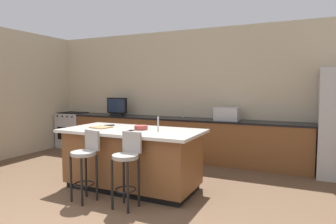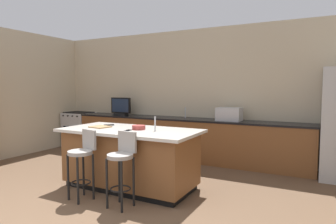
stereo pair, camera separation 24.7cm
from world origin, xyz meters
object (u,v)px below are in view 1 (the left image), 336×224
Objects in this scene: range_oven at (74,130)px; bar_stool_right at (127,163)px; microwave at (227,114)px; fruit_bowl at (141,128)px; cell_phone at (130,131)px; tv_remote at (109,125)px; bar_stool_left at (86,159)px; tv_monitor at (117,107)px; kitchen_island at (132,158)px; cutting_board at (101,127)px.

range_oven is 0.93× the size of bar_stool_right.
microwave reaches higher than fruit_bowl.
cell_phone is 0.88× the size of tv_remote.
range_oven is 5.43× the size of tv_remote.
microwave is 3.10m from bar_stool_left.
range_oven is 6.15× the size of cell_phone.
tv_monitor is at bearing 132.38° from fruit_bowl.
kitchen_island is 0.50m from fruit_bowl.
microwave is at bearing 0.02° from range_oven.
microwave reaches higher than bar_stool_right.
microwave is (0.98, 2.07, 0.56)m from kitchen_island.
kitchen_island is at bearing -33.84° from range_oven.
fruit_bowl is (0.45, 0.75, 0.37)m from bar_stool_left.
cutting_board is (1.12, -2.07, -0.17)m from tv_monitor.
bar_stool_left is (1.36, -2.73, -0.51)m from tv_monitor.
bar_stool_right is at bearing -67.76° from cell_phone.
range_oven is 3.34m from cutting_board.
bar_stool_left is at bearing -45.09° from range_oven.
fruit_bowl reaches higher than cutting_board.
tv_monitor is 3.39m from bar_stool_right.
fruit_bowl is at bearing 62.31° from cell_phone.
microwave reaches higher than kitchen_island.
kitchen_island is at bearing -115.42° from microwave.
bar_stool_right is at bearing 17.60° from bar_stool_left.
microwave is 2.85m from bar_stool_right.
range_oven is (-3.08, 2.07, -0.01)m from kitchen_island.
tv_remote reaches higher than cell_phone.
bar_stool_right reaches higher than range_oven.
kitchen_island is 0.79m from bar_stool_left.
cell_phone is (0.06, -0.15, 0.46)m from kitchen_island.
tv_monitor reaches higher than bar_stool_right.
fruit_bowl reaches higher than kitchen_island.
range_oven is 3.18m from tv_remote.
kitchen_island is at bearing -166.25° from fruit_bowl.
fruit_bowl reaches higher than bar_stool_right.
bar_stool_right is at bearing -74.62° from fruit_bowl.
tv_monitor is 2.69m from fruit_bowl.
range_oven is at bearing 177.94° from tv_monitor.
bar_stool_right reaches higher than kitchen_island.
bar_stool_right reaches higher than tv_remote.
tv_monitor is 2.66× the size of fruit_bowl.
microwave reaches higher than tv_remote.
bar_stool_right is 1.29m from tv_remote.
cutting_board is (-0.69, -0.09, -0.02)m from fruit_bowl.
cell_phone is at bearing -51.33° from tv_monitor.
cutting_board is at bearing -61.56° from tv_monitor.
tv_monitor reaches higher than fruit_bowl.
tv_monitor is 1.86× the size of cutting_board.
bar_stool_right is at bearing -53.29° from tv_monitor.
bar_stool_right is at bearing -103.36° from microwave.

